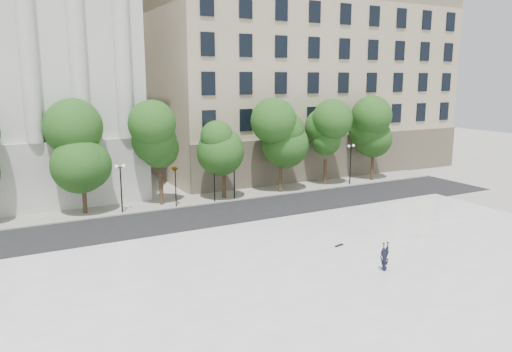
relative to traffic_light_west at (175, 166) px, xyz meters
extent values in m
plane|color=#ACA9A3|center=(0.80, -22.30, -3.74)|extent=(160.00, 160.00, 0.00)
cube|color=white|center=(0.80, -19.30, -3.52)|extent=(44.00, 22.00, 0.45)
cube|color=black|center=(0.80, -4.30, -3.73)|extent=(60.00, 8.00, 0.02)
cube|color=#A5A299|center=(0.80, 1.70, -3.68)|extent=(60.00, 4.00, 0.12)
cube|color=#B9AE8D|center=(20.80, 16.70, 6.76)|extent=(36.00, 26.00, 21.00)
cylinder|color=black|center=(0.00, 0.00, -1.99)|extent=(0.10, 0.10, 3.50)
imported|color=black|center=(0.00, 0.00, 0.13)|extent=(1.10, 1.85, 0.74)
cylinder|color=black|center=(3.68, 0.00, -1.99)|extent=(0.10, 0.10, 3.50)
imported|color=black|center=(3.68, 0.00, 0.07)|extent=(0.68, 1.58, 0.62)
imported|color=black|center=(5.23, -20.56, -3.07)|extent=(0.75, 1.72, 0.46)
cube|color=black|center=(5.57, -15.96, -3.26)|extent=(0.72, 0.36, 0.07)
cylinder|color=#382619|center=(-7.42, 1.56, -2.17)|extent=(0.36, 0.36, 3.15)
sphere|color=#225017|center=(-7.42, 1.56, 2.11)|extent=(4.13, 4.13, 4.13)
cylinder|color=#382619|center=(-0.89, 1.34, -2.30)|extent=(0.36, 0.36, 2.89)
sphere|color=#225017|center=(-0.89, 1.34, 1.62)|extent=(4.17, 4.17, 4.17)
cylinder|color=#382619|center=(5.05, 0.91, -2.13)|extent=(0.36, 0.36, 3.22)
sphere|color=#225017|center=(5.05, 0.91, 2.24)|extent=(3.64, 3.64, 3.64)
cylinder|color=#382619|center=(11.02, 0.61, -2.27)|extent=(0.36, 0.36, 2.95)
sphere|color=#225017|center=(11.02, 0.61, 1.73)|extent=(4.47, 4.47, 4.47)
cylinder|color=#382619|center=(17.03, 1.44, -2.36)|extent=(0.36, 0.36, 2.78)
sphere|color=#225017|center=(17.03, 1.44, 1.41)|extent=(3.72, 3.72, 3.72)
cylinder|color=#382619|center=(23.02, 0.90, -2.32)|extent=(0.36, 0.36, 2.84)
sphere|color=#225017|center=(23.02, 0.90, 1.53)|extent=(3.72, 3.72, 3.72)
cylinder|color=black|center=(-4.64, 0.30, -1.76)|extent=(0.12, 0.12, 3.96)
cube|color=black|center=(-4.64, 0.30, 0.21)|extent=(0.60, 0.06, 0.06)
sphere|color=white|center=(-4.94, 0.30, 0.31)|extent=(0.28, 0.28, 0.28)
sphere|color=white|center=(-4.34, 0.30, 0.31)|extent=(0.28, 0.28, 0.28)
cylinder|color=black|center=(5.83, 0.30, -1.77)|extent=(0.12, 0.12, 3.94)
cube|color=black|center=(5.83, 0.30, 0.20)|extent=(0.60, 0.06, 0.06)
sphere|color=white|center=(5.53, 0.30, 0.30)|extent=(0.28, 0.28, 0.28)
sphere|color=white|center=(6.13, 0.30, 0.30)|extent=(0.28, 0.28, 0.28)
cylinder|color=black|center=(19.48, 0.30, -1.69)|extent=(0.12, 0.12, 4.11)
cube|color=black|center=(19.48, 0.30, 0.37)|extent=(0.60, 0.06, 0.06)
sphere|color=white|center=(19.18, 0.30, 0.47)|extent=(0.28, 0.28, 0.28)
sphere|color=white|center=(19.78, 0.30, 0.47)|extent=(0.28, 0.28, 0.28)
camera|label=1|loc=(-13.91, -40.75, 7.49)|focal=35.00mm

